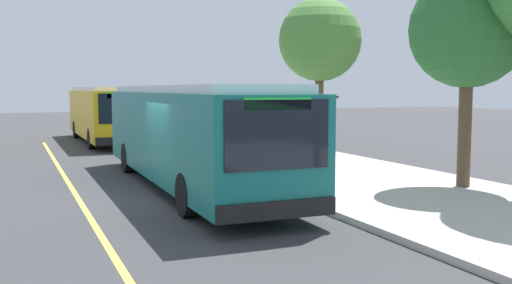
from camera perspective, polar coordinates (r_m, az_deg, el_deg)
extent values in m
plane|color=#38383A|center=(15.31, -8.59, -5.54)|extent=(120.00, 120.00, 0.00)
cube|color=#B7B2A8|center=(17.74, 10.56, -3.84)|extent=(44.00, 6.40, 0.15)
cube|color=#E0D64C|center=(14.93, -16.84, -5.97)|extent=(36.00, 0.14, 0.01)
cube|color=#146B66|center=(16.80, -6.63, 0.78)|extent=(12.35, 2.68, 2.40)
cube|color=silver|center=(16.75, -6.68, 5.22)|extent=(11.37, 2.41, 0.20)
cube|color=black|center=(10.96, 2.18, 0.70)|extent=(0.06, 2.17, 1.34)
cube|color=black|center=(17.17, -2.50, 1.87)|extent=(10.85, 0.15, 1.06)
cube|color=silver|center=(17.29, -2.47, -2.33)|extent=(11.71, 0.15, 0.28)
cube|color=#26D83F|center=(10.93, 2.20, 3.77)|extent=(0.04, 1.40, 0.24)
cube|color=black|center=(11.16, 2.19, -6.76)|extent=(0.11, 2.50, 0.36)
cylinder|color=black|center=(13.76, 2.45, -4.59)|extent=(1.00, 0.29, 1.00)
cylinder|color=black|center=(12.97, -6.89, -5.23)|extent=(1.00, 0.29, 1.00)
cylinder|color=black|center=(20.75, -6.32, -1.28)|extent=(1.00, 0.29, 1.00)
cylinder|color=black|center=(20.24, -12.61, -1.54)|extent=(1.00, 0.29, 1.00)
cube|color=gold|center=(31.99, -14.77, 2.76)|extent=(11.19, 2.58, 2.40)
cube|color=silver|center=(31.96, -14.82, 5.09)|extent=(10.30, 2.32, 0.20)
cube|color=black|center=(26.44, -13.00, 3.24)|extent=(0.04, 2.17, 1.34)
cube|color=black|center=(32.19, -12.50, 3.33)|extent=(9.85, 0.06, 1.06)
cube|color=black|center=(32.26, -12.45, 1.08)|extent=(10.63, 0.05, 0.28)
cube|color=#26D83F|center=(26.42, -13.02, 4.52)|extent=(0.03, 1.40, 0.24)
cube|color=black|center=(26.51, -12.93, 0.10)|extent=(0.09, 2.50, 0.36)
cylinder|color=black|center=(28.84, -11.43, 0.48)|extent=(1.00, 0.28, 1.00)
cylinder|color=black|center=(28.47, -15.99, 0.32)|extent=(1.00, 0.28, 1.00)
cylinder|color=black|center=(35.53, -13.68, 1.32)|extent=(1.00, 0.28, 1.00)
cylinder|color=black|center=(35.23, -17.39, 1.20)|extent=(1.00, 0.28, 1.00)
cylinder|color=#333338|center=(19.39, 7.53, 0.77)|extent=(0.10, 0.10, 2.40)
cylinder|color=#333338|center=(18.77, 4.11, 0.66)|extent=(0.10, 0.10, 2.40)
cylinder|color=#333338|center=(21.66, 4.04, 1.27)|extent=(0.10, 0.10, 2.40)
cylinder|color=#333338|center=(21.11, 0.89, 1.18)|extent=(0.10, 0.10, 2.40)
cube|color=#333338|center=(20.16, 4.09, 4.50)|extent=(2.90, 1.60, 0.08)
cube|color=#4C606B|center=(20.52, 5.69, 1.04)|extent=(2.47, 0.04, 2.16)
cube|color=navy|center=(21.38, 2.48, 1.10)|extent=(0.06, 1.11, 1.82)
cube|color=brown|center=(20.48, 3.68, -1.06)|extent=(1.60, 0.44, 0.06)
cube|color=brown|center=(20.56, 4.28, -0.26)|extent=(1.60, 0.05, 0.44)
cube|color=#333338|center=(21.15, 2.80, -1.47)|extent=(0.08, 0.40, 0.45)
cube|color=#333338|center=(19.87, 4.60, -1.92)|extent=(0.08, 0.40, 0.45)
cylinder|color=#333338|center=(17.57, 0.86, 1.01)|extent=(0.07, 0.07, 2.80)
cube|color=white|center=(17.52, 0.81, 4.60)|extent=(0.44, 0.03, 0.56)
cube|color=red|center=(17.51, 0.76, 4.60)|extent=(0.40, 0.01, 0.16)
cylinder|color=#282D47|center=(22.24, 0.18, -0.61)|extent=(0.14, 0.14, 0.85)
cylinder|color=#282D47|center=(22.17, -0.25, -0.63)|extent=(0.14, 0.14, 0.85)
cube|color=beige|center=(22.14, -0.03, 1.27)|extent=(0.24, 0.40, 0.62)
sphere|color=tan|center=(22.12, -0.03, 2.35)|extent=(0.22, 0.22, 0.22)
cylinder|color=brown|center=(25.06, 6.27, 3.02)|extent=(0.36, 0.36, 3.47)
sphere|color=#4C8438|center=(25.13, 6.34, 10.02)|extent=(3.54, 3.54, 3.54)
cylinder|color=brown|center=(16.93, 19.95, 1.09)|extent=(0.36, 0.36, 3.13)
sphere|color=#28662D|center=(16.97, 20.24, 10.41)|extent=(3.18, 3.18, 3.18)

